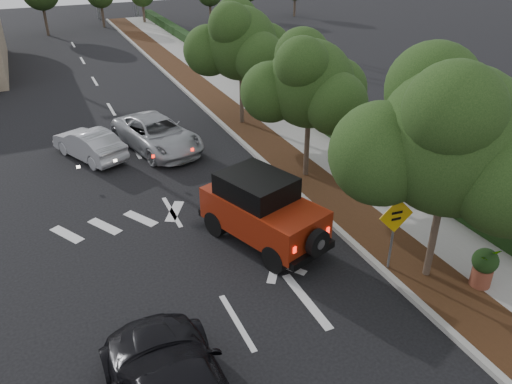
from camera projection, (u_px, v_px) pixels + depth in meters
ground at (237, 322)px, 12.60m from camera, size 120.00×120.00×0.00m
curb at (231, 132)px, 23.85m from camera, size 0.20×70.00×0.15m
planting_strip at (250, 129)px, 24.22m from camera, size 1.80×70.00×0.12m
sidewalk at (285, 124)px, 24.91m from camera, size 2.00×70.00×0.12m
hedge at (310, 113)px, 25.25m from camera, size 0.80×70.00×0.80m
transmission_tower at (119, 18)px, 53.30m from camera, size 7.00×4.00×28.00m
street_tree_near at (425, 277)px, 14.22m from camera, size 3.80×3.80×5.92m
street_tree_mid at (305, 177)px, 19.84m from camera, size 3.20×3.20×5.32m
street_tree_far at (242, 124)px, 25.05m from camera, size 3.40×3.40×5.62m
red_jeep at (259, 208)px, 15.41m from camera, size 3.10×4.49×2.20m
silver_suv_ahead at (157, 134)px, 21.95m from camera, size 3.57×5.52×1.42m
silver_sedan_oncoming at (89, 144)px, 21.16m from camera, size 2.82×4.07×1.27m
speed_hump_sign at (395, 224)px, 13.72m from camera, size 1.07×0.12×2.29m
terracotta_planter at (485, 264)px, 13.40m from camera, size 0.69×0.69×1.21m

